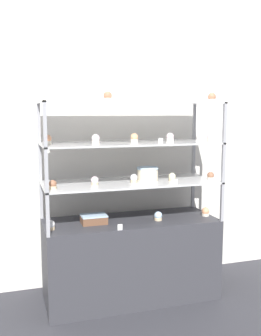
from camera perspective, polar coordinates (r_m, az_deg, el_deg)
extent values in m
plane|color=#2D2D33|center=(3.40, 0.00, -18.12)|extent=(20.00, 20.00, 0.00)
cube|color=silver|center=(3.45, -2.07, 4.74)|extent=(8.00, 0.05, 2.60)
cube|color=#333338|center=(3.27, 0.00, -13.00)|extent=(1.37, 0.54, 0.65)
cube|color=#99999E|center=(3.25, -12.83, -4.50)|extent=(0.02, 0.02, 0.31)
cube|color=#99999E|center=(3.61, 9.02, -3.16)|extent=(0.02, 0.02, 0.31)
cube|color=#99999E|center=(2.75, -11.93, -6.72)|extent=(0.02, 0.02, 0.31)
cube|color=#99999E|center=(3.17, 13.16, -4.81)|extent=(0.02, 0.02, 0.31)
cube|color=silver|center=(3.10, 0.00, -2.09)|extent=(1.37, 0.54, 0.01)
cube|color=#99999E|center=(3.20, -13.00, 0.92)|extent=(0.02, 0.02, 0.31)
cube|color=#99999E|center=(3.56, 9.13, 1.73)|extent=(0.02, 0.02, 0.31)
cube|color=#99999E|center=(2.69, -12.12, -0.33)|extent=(0.02, 0.02, 0.31)
cube|color=#99999E|center=(3.12, 13.33, 0.74)|extent=(0.02, 0.02, 0.31)
cube|color=silver|center=(3.06, 0.00, 3.62)|extent=(1.37, 0.54, 0.01)
cube|color=#99999E|center=(3.18, -13.17, 6.47)|extent=(0.02, 0.02, 0.31)
cube|color=#99999E|center=(3.54, 9.24, 6.70)|extent=(0.02, 0.02, 0.31)
cube|color=#99999E|center=(2.67, -12.31, 6.26)|extent=(0.02, 0.02, 0.31)
cube|color=#99999E|center=(3.10, 13.52, 6.43)|extent=(0.02, 0.02, 0.31)
cube|color=silver|center=(3.05, 0.00, 9.42)|extent=(1.37, 0.54, 0.01)
cylinder|color=beige|center=(3.14, 2.49, -1.00)|extent=(0.16, 0.16, 0.09)
cylinder|color=silver|center=(3.13, 2.50, -0.02)|extent=(0.17, 0.17, 0.02)
cube|color=brown|center=(3.07, -5.34, -7.49)|extent=(0.19, 0.14, 0.06)
cube|color=silver|center=(3.06, -5.35, -6.88)|extent=(0.20, 0.14, 0.01)
cylinder|color=#CCB28C|center=(2.96, -11.50, -8.55)|extent=(0.06, 0.06, 0.02)
sphere|color=white|center=(2.95, -11.51, -8.02)|extent=(0.06, 0.06, 0.06)
cylinder|color=#CCB28C|center=(3.16, 4.03, -7.37)|extent=(0.06, 0.06, 0.02)
sphere|color=silver|center=(3.15, 4.04, -6.87)|extent=(0.06, 0.06, 0.06)
cylinder|color=beige|center=(3.34, 10.81, -6.65)|extent=(0.06, 0.06, 0.02)
sphere|color=#E5996B|center=(3.33, 10.82, -6.17)|extent=(0.06, 0.06, 0.06)
cube|color=white|center=(2.89, -1.54, -8.58)|extent=(0.04, 0.00, 0.04)
cylinder|color=#CCB28C|center=(2.85, -11.21, -2.79)|extent=(0.05, 0.05, 0.02)
sphere|color=#8C5B42|center=(2.84, -11.22, -2.26)|extent=(0.06, 0.06, 0.06)
cylinder|color=#CCB28C|center=(2.96, -5.20, -2.26)|extent=(0.05, 0.05, 0.02)
sphere|color=silver|center=(2.96, -5.20, -1.75)|extent=(0.06, 0.06, 0.06)
cylinder|color=#CCB28C|center=(3.06, 0.49, -1.91)|extent=(0.05, 0.05, 0.02)
sphere|color=white|center=(3.05, 0.49, -1.42)|extent=(0.06, 0.06, 0.06)
cylinder|color=#CCB28C|center=(3.14, 6.05, -1.69)|extent=(0.05, 0.05, 0.02)
sphere|color=#F4EAB2|center=(3.13, 6.06, -1.22)|extent=(0.06, 0.06, 0.06)
cylinder|color=white|center=(3.24, 11.53, -1.51)|extent=(0.05, 0.05, 0.02)
sphere|color=#8C5B42|center=(3.23, 11.55, -1.05)|extent=(0.06, 0.06, 0.06)
cube|color=white|center=(2.96, 6.51, -2.06)|extent=(0.04, 0.00, 0.04)
cylinder|color=beige|center=(2.87, -11.94, 3.59)|extent=(0.05, 0.05, 0.03)
sphere|color=#E5996B|center=(2.87, -11.96, 4.19)|extent=(0.06, 0.06, 0.06)
cylinder|color=beige|center=(2.87, -5.06, 3.72)|extent=(0.05, 0.05, 0.03)
sphere|color=silver|center=(2.87, -5.07, 4.33)|extent=(0.06, 0.06, 0.06)
cylinder|color=beige|center=(3.00, 0.56, 3.93)|extent=(0.05, 0.05, 0.03)
sphere|color=#E5996B|center=(3.00, 0.56, 4.51)|extent=(0.06, 0.06, 0.06)
cylinder|color=white|center=(3.09, 5.76, 4.00)|extent=(0.05, 0.05, 0.03)
sphere|color=silver|center=(3.09, 5.77, 4.57)|extent=(0.06, 0.06, 0.06)
cylinder|color=beige|center=(3.21, 11.56, 4.03)|extent=(0.05, 0.05, 0.03)
sphere|color=silver|center=(3.21, 11.58, 4.58)|extent=(0.06, 0.06, 0.06)
cube|color=white|center=(2.88, 4.40, 3.88)|extent=(0.04, 0.00, 0.04)
cylinder|color=beige|center=(2.87, -11.97, 9.72)|extent=(0.06, 0.06, 0.03)
sphere|color=#F4EAB2|center=(2.87, -11.98, 10.33)|extent=(0.06, 0.06, 0.06)
cylinder|color=beige|center=(2.91, -3.33, 9.85)|extent=(0.06, 0.06, 0.03)
sphere|color=#8C5B42|center=(2.91, -3.34, 10.44)|extent=(0.06, 0.06, 0.06)
cylinder|color=#CCB28C|center=(3.03, 4.10, 9.77)|extent=(0.06, 0.06, 0.03)
sphere|color=#F4EAB2|center=(3.03, 4.11, 10.34)|extent=(0.06, 0.06, 0.06)
cylinder|color=white|center=(3.18, 11.71, 9.53)|extent=(0.06, 0.06, 0.03)
sphere|color=#8C5B42|center=(3.19, 11.73, 10.08)|extent=(0.06, 0.06, 0.06)
cube|color=white|center=(2.80, 0.26, 10.13)|extent=(0.04, 0.00, 0.04)
torus|color=#EFB2BC|center=(3.18, 6.69, 9.72)|extent=(0.13, 0.13, 0.03)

